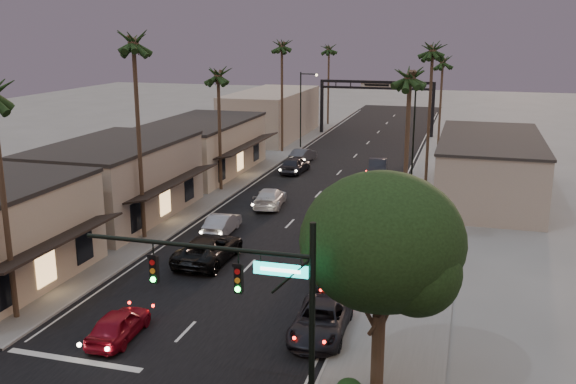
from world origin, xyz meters
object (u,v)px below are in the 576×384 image
Objects in this scene: streetlight_left at (303,104)px; palm_lb at (133,37)px; palm_ld at (282,42)px; oncoming_pickup at (209,249)px; oncoming_silver at (222,223)px; traffic_signal at (258,294)px; palm_ra at (410,71)px; oncoming_red at (119,324)px; palm_lc at (218,70)px; streetlight_right at (411,123)px; palm_far at (329,46)px; palm_rc at (443,59)px; palm_rb at (433,46)px; arch at (377,94)px; corner_tree at (384,247)px; curbside_black at (344,277)px; curbside_near at (321,321)px.

palm_lb reaches higher than streetlight_left.
palm_ld is 38.22m from oncoming_pickup.
traffic_signal is at bearing 112.25° from oncoming_silver.
palm_ld reaches higher than palm_ra.
oncoming_red is at bearing -85.05° from streetlight_left.
streetlight_left is 2.07× the size of oncoming_silver.
palm_lc is 20.38m from oncoming_pickup.
streetlight_right reaches higher than oncoming_red.
oncoming_silver is at bearing -75.85° from oncoming_pickup.
streetlight_right is 2.18× the size of oncoming_red.
traffic_signal is 0.60× the size of palm_ld.
oncoming_pickup is (-9.53, -25.92, -4.50)m from streetlight_right.
palm_rc is at bearing -39.64° from palm_far.
palm_rb is 3.44× the size of oncoming_red.
streetlight_left is 2.18× the size of oncoming_red.
oncoming_silver is at bearing 115.02° from traffic_signal.
palm_lc is 0.86× the size of palm_rb.
streetlight_right is 0.68× the size of palm_far.
arch is 13.85m from streetlight_left.
palm_lc is at bearing -149.89° from streetlight_right.
corner_tree is 0.67× the size of palm_far.
palm_ld is at bearing -86.48° from oncoming_red.
streetlight_left is at bearing 109.03° from curbside_black.
palm_rc is 42.50m from oncoming_silver.
palm_rb is (17.20, 22.00, -0.97)m from palm_lb.
palm_rc is (0.00, 40.00, -0.97)m from palm_ra.
oncoming_pickup is at bearing 136.99° from curbside_near.
oncoming_red is at bearing -82.69° from palm_ld.
streetlight_left is at bearing 87.33° from palm_lb.
corner_tree is (3.79, 3.45, 0.90)m from traffic_signal.
curbside_near is at bearing -77.71° from palm_far.
arch is at bearing 93.95° from curbside_near.
streetlight_left is at bearing -82.87° from oncoming_pickup.
streetlight_right is at bearing -120.72° from oncoming_silver.
arch is at bearing 108.30° from palm_rb.
traffic_signal reaches higher than oncoming_silver.
palm_lb is (-18.08, 14.55, 7.41)m from corner_tree.
palm_ld is (-1.68, -3.00, 7.09)m from streetlight_left.
streetlight_left is at bearing -86.05° from palm_far.
traffic_signal is at bearing 119.65° from oncoming_pickup.
arch is (-9.48, 62.55, -0.45)m from corner_tree.
palm_lb is at bearing -128.02° from palm_rb.
palm_rc is 2.80× the size of oncoming_silver.
palm_rb is at bearing -113.41° from oncoming_pickup.
palm_ra is (1.68, -21.00, 6.11)m from streetlight_right.
palm_rb is 37.98m from palm_far.
palm_lc is 2.04× the size of oncoming_pickup.
palm_ra is 2.43× the size of curbside_black.
corner_tree is at bearing -86.11° from streetlight_right.
palm_lc is 1.00× the size of palm_rc.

